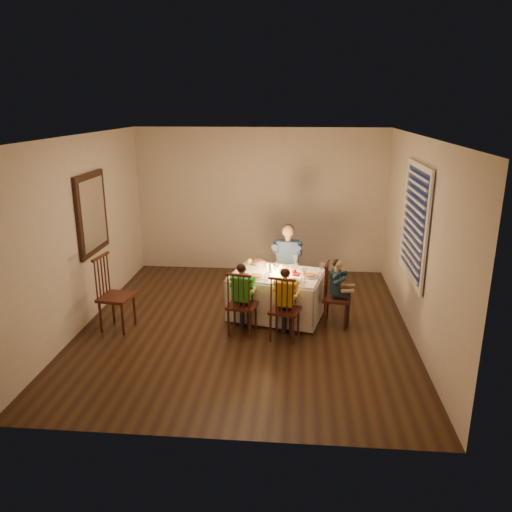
# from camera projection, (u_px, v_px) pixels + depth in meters

# --- Properties ---
(ground) EXTENTS (5.00, 5.00, 0.00)m
(ground) POSITION_uv_depth(u_px,v_px,m) (246.00, 325.00, 7.03)
(ground) COLOR black
(ground) RESTS_ON ground
(wall_left) EXTENTS (0.02, 5.00, 2.60)m
(wall_left) POSITION_uv_depth(u_px,v_px,m) (82.00, 232.00, 6.83)
(wall_left) COLOR #BEB2A2
(wall_left) RESTS_ON ground
(wall_right) EXTENTS (0.02, 5.00, 2.60)m
(wall_right) POSITION_uv_depth(u_px,v_px,m) (418.00, 240.00, 6.46)
(wall_right) COLOR #BEB2A2
(wall_right) RESTS_ON ground
(wall_back) EXTENTS (4.50, 0.02, 2.60)m
(wall_back) POSITION_uv_depth(u_px,v_px,m) (260.00, 201.00, 9.02)
(wall_back) COLOR #BEB2A2
(wall_back) RESTS_ON ground
(ceiling) EXTENTS (5.00, 5.00, 0.00)m
(ceiling) POSITION_uv_depth(u_px,v_px,m) (245.00, 136.00, 6.26)
(ceiling) COLOR white
(ceiling) RESTS_ON wall_back
(dining_table) EXTENTS (1.46, 1.19, 0.63)m
(dining_table) POSITION_uv_depth(u_px,v_px,m) (277.00, 286.00, 7.19)
(dining_table) COLOR white
(dining_table) RESTS_ON ground
(chair_adult) EXTENTS (0.40, 0.39, 0.91)m
(chair_adult) POSITION_uv_depth(u_px,v_px,m) (287.00, 299.00, 7.96)
(chair_adult) COLOR #33170E
(chair_adult) RESTS_ON ground
(chair_near_left) EXTENTS (0.43, 0.41, 0.91)m
(chair_near_left) POSITION_uv_depth(u_px,v_px,m) (242.00, 333.00, 6.80)
(chair_near_left) COLOR #33170E
(chair_near_left) RESTS_ON ground
(chair_near_right) EXTENTS (0.45, 0.43, 0.91)m
(chair_near_right) POSITION_uv_depth(u_px,v_px,m) (284.00, 338.00, 6.64)
(chair_near_right) COLOR #33170E
(chair_near_right) RESTS_ON ground
(chair_end) EXTENTS (0.42, 0.43, 0.91)m
(chair_end) POSITION_uv_depth(u_px,v_px,m) (335.00, 325.00, 7.05)
(chair_end) COLOR #33170E
(chair_end) RESTS_ON ground
(chair_extra) EXTENTS (0.47, 0.48, 1.05)m
(chair_extra) POSITION_uv_depth(u_px,v_px,m) (119.00, 328.00, 6.94)
(chair_extra) COLOR #33170E
(chair_extra) RESTS_ON ground
(adult) EXTENTS (0.48, 0.44, 1.22)m
(adult) POSITION_uv_depth(u_px,v_px,m) (287.00, 299.00, 7.96)
(adult) COLOR navy
(adult) RESTS_ON ground
(child_green) EXTENTS (0.36, 0.33, 1.00)m
(child_green) POSITION_uv_depth(u_px,v_px,m) (242.00, 333.00, 6.80)
(child_green) COLOR green
(child_green) RESTS_ON ground
(child_yellow) EXTENTS (0.36, 0.34, 0.99)m
(child_yellow) POSITION_uv_depth(u_px,v_px,m) (284.00, 338.00, 6.64)
(child_yellow) COLOR gold
(child_yellow) RESTS_ON ground
(child_teal) EXTENTS (0.32, 0.34, 0.97)m
(child_teal) POSITION_uv_depth(u_px,v_px,m) (335.00, 325.00, 7.05)
(child_teal) COLOR #19333E
(child_teal) RESTS_ON ground
(setting_adult) EXTENTS (0.31, 0.31, 0.02)m
(setting_adult) POSITION_uv_depth(u_px,v_px,m) (283.00, 268.00, 7.35)
(setting_adult) COLOR silver
(setting_adult) RESTS_ON dining_table
(setting_green) EXTENTS (0.31, 0.31, 0.02)m
(setting_green) POSITION_uv_depth(u_px,v_px,m) (256.00, 277.00, 6.96)
(setting_green) COLOR silver
(setting_green) RESTS_ON dining_table
(setting_yellow) EXTENTS (0.31, 0.31, 0.02)m
(setting_yellow) POSITION_uv_depth(u_px,v_px,m) (292.00, 281.00, 6.78)
(setting_yellow) COLOR silver
(setting_yellow) RESTS_ON dining_table
(setting_teal) EXTENTS (0.31, 0.31, 0.02)m
(setting_teal) POSITION_uv_depth(u_px,v_px,m) (309.00, 276.00, 7.00)
(setting_teal) COLOR silver
(setting_teal) RESTS_ON dining_table
(candle_left) EXTENTS (0.06, 0.06, 0.10)m
(candle_left) POSITION_uv_depth(u_px,v_px,m) (272.00, 269.00, 7.15)
(candle_left) COLOR silver
(candle_left) RESTS_ON dining_table
(candle_right) EXTENTS (0.06, 0.06, 0.10)m
(candle_right) POSITION_uv_depth(u_px,v_px,m) (281.00, 270.00, 7.10)
(candle_right) COLOR silver
(candle_right) RESTS_ON dining_table
(squash) EXTENTS (0.09, 0.09, 0.09)m
(squash) POSITION_uv_depth(u_px,v_px,m) (249.00, 262.00, 7.52)
(squash) COLOR yellow
(squash) RESTS_ON dining_table
(orange_fruit) EXTENTS (0.08, 0.08, 0.08)m
(orange_fruit) POSITION_uv_depth(u_px,v_px,m) (294.00, 271.00, 7.10)
(orange_fruit) COLOR #ED4D14
(orange_fruit) RESTS_ON dining_table
(serving_bowl) EXTENTS (0.27, 0.27, 0.05)m
(serving_bowl) POSITION_uv_depth(u_px,v_px,m) (258.00, 263.00, 7.50)
(serving_bowl) COLOR silver
(serving_bowl) RESTS_ON dining_table
(wall_mirror) EXTENTS (0.06, 0.95, 1.15)m
(wall_mirror) POSITION_uv_depth(u_px,v_px,m) (92.00, 214.00, 7.06)
(wall_mirror) COLOR black
(wall_mirror) RESTS_ON wall_left
(window_blinds) EXTENTS (0.07, 1.34, 1.54)m
(window_blinds) POSITION_uv_depth(u_px,v_px,m) (414.00, 223.00, 6.50)
(window_blinds) COLOR #0D1634
(window_blinds) RESTS_ON wall_right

